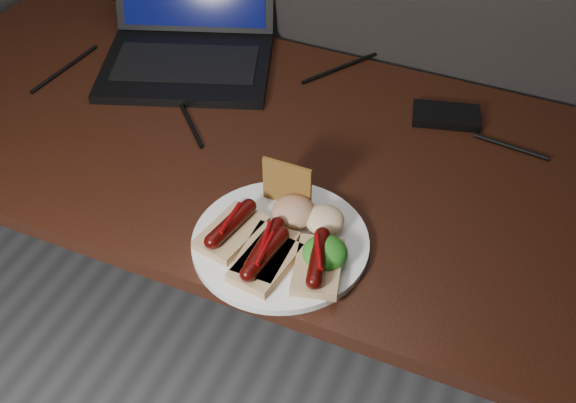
# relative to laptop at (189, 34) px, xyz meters

# --- Properties ---
(desk) EXTENTS (1.40, 0.70, 0.75)m
(desk) POSITION_rel_laptop_xyz_m (0.20, -0.21, -0.14)
(desk) COLOR #36180D
(desk) RESTS_ON ground
(laptop) EXTENTS (0.45, 0.45, 0.25)m
(laptop) POSITION_rel_laptop_xyz_m (0.00, 0.00, 0.00)
(laptop) COLOR black
(laptop) RESTS_ON desk
(hard_drive) EXTENTS (0.14, 0.10, 0.02)m
(hard_drive) POSITION_rel_laptop_xyz_m (0.56, -0.00, -0.04)
(hard_drive) COLOR black
(hard_drive) RESTS_ON desk
(desk_cables) EXTENTS (1.00, 0.46, 0.01)m
(desk_cables) POSITION_rel_laptop_xyz_m (0.20, -0.08, -0.05)
(desk_cables) COLOR black
(desk_cables) RESTS_ON desk
(plate) EXTENTS (0.34, 0.34, 0.01)m
(plate) POSITION_rel_laptop_xyz_m (0.41, -0.44, -0.05)
(plate) COLOR white
(plate) RESTS_ON desk
(bread_sausage_left) EXTENTS (0.09, 0.13, 0.04)m
(bread_sausage_left) POSITION_rel_laptop_xyz_m (0.33, -0.46, -0.02)
(bread_sausage_left) COLOR #DDC081
(bread_sausage_left) RESTS_ON plate
(bread_sausage_center) EXTENTS (0.07, 0.12, 0.04)m
(bread_sausage_center) POSITION_rel_laptop_xyz_m (0.40, -0.48, -0.02)
(bread_sausage_center) COLOR #DDC081
(bread_sausage_center) RESTS_ON plate
(bread_sausage_right) EXTENTS (0.10, 0.13, 0.04)m
(bread_sausage_right) POSITION_rel_laptop_xyz_m (0.49, -0.47, -0.02)
(bread_sausage_right) COLOR #DDC081
(bread_sausage_right) RESTS_ON plate
(bread_sausage_extra) EXTENTS (0.08, 0.12, 0.04)m
(bread_sausage_extra) POSITION_rel_laptop_xyz_m (0.41, -0.50, -0.02)
(bread_sausage_extra) COLOR #DDC081
(bread_sausage_extra) RESTS_ON plate
(crispbread) EXTENTS (0.09, 0.01, 0.08)m
(crispbread) POSITION_rel_laptop_xyz_m (0.38, -0.35, 0.00)
(crispbread) COLOR #9E692B
(crispbread) RESTS_ON plate
(salad_greens) EXTENTS (0.07, 0.07, 0.04)m
(salad_greens) POSITION_rel_laptop_xyz_m (0.49, -0.45, -0.02)
(salad_greens) COLOR #1E6313
(salad_greens) RESTS_ON plate
(salsa_mound) EXTENTS (0.07, 0.07, 0.04)m
(salsa_mound) POSITION_rel_laptop_xyz_m (0.41, -0.39, -0.02)
(salsa_mound) COLOR maroon
(salsa_mound) RESTS_ON plate
(coleslaw_mound) EXTENTS (0.06, 0.06, 0.04)m
(coleslaw_mound) POSITION_rel_laptop_xyz_m (0.46, -0.38, -0.02)
(coleslaw_mound) COLOR beige
(coleslaw_mound) RESTS_ON plate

